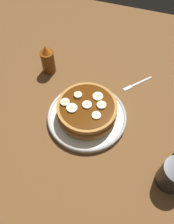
{
  "coord_description": "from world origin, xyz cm",
  "views": [
    {
      "loc": [
        -39.1,
        -13.1,
        64.84
      ],
      "look_at": [
        0.0,
        0.0,
        3.66
      ],
      "focal_mm": 36.25,
      "sensor_mm": 36.0,
      "label": 1
    }
  ],
  "objects_px": {
    "banana_slice_6": "(78,95)",
    "coffee_mug": "(174,174)",
    "plate": "(87,116)",
    "banana_slice_5": "(102,105)",
    "banana_slice_0": "(88,106)",
    "banana_slice_4": "(65,102)",
    "syrup_bottle": "(48,60)",
    "banana_slice_2": "(98,97)",
    "fork": "(136,84)",
    "pancake_stack": "(87,111)",
    "banana_slice_3": "(96,115)",
    "banana_slice_1": "(72,108)"
  },
  "relations": [
    {
      "from": "banana_slice_1",
      "to": "banana_slice_6",
      "type": "xyz_separation_m",
      "value": [
        0.05,
        -0.0,
        0.0
      ]
    },
    {
      "from": "pancake_stack",
      "to": "banana_slice_0",
      "type": "distance_m",
      "value": 0.03
    },
    {
      "from": "banana_slice_3",
      "to": "banana_slice_4",
      "type": "height_order",
      "value": "banana_slice_4"
    },
    {
      "from": "banana_slice_6",
      "to": "fork",
      "type": "relative_size",
      "value": 0.25
    },
    {
      "from": "banana_slice_3",
      "to": "coffee_mug",
      "type": "relative_size",
      "value": 0.26
    },
    {
      "from": "fork",
      "to": "banana_slice_6",
      "type": "bearing_deg",
      "value": 136.48
    },
    {
      "from": "banana_slice_4",
      "to": "fork",
      "type": "relative_size",
      "value": 0.28
    },
    {
      "from": "banana_slice_2",
      "to": "banana_slice_5",
      "type": "height_order",
      "value": "banana_slice_5"
    },
    {
      "from": "banana_slice_2",
      "to": "banana_slice_3",
      "type": "xyz_separation_m",
      "value": [
        -0.07,
        -0.02,
        -0.0
      ]
    },
    {
      "from": "banana_slice_5",
      "to": "coffee_mug",
      "type": "height_order",
      "value": "coffee_mug"
    },
    {
      "from": "plate",
      "to": "banana_slice_6",
      "type": "distance_m",
      "value": 0.08
    },
    {
      "from": "banana_slice_5",
      "to": "banana_slice_6",
      "type": "relative_size",
      "value": 1.14
    },
    {
      "from": "plate",
      "to": "banana_slice_0",
      "type": "xyz_separation_m",
      "value": [
        -0.0,
        -0.0,
        0.07
      ]
    },
    {
      "from": "banana_slice_2",
      "to": "fork",
      "type": "distance_m",
      "value": 0.2
    },
    {
      "from": "banana_slice_0",
      "to": "banana_slice_6",
      "type": "xyz_separation_m",
      "value": [
        0.03,
        0.04,
        0.0
      ]
    },
    {
      "from": "banana_slice_6",
      "to": "banana_slice_2",
      "type": "bearing_deg",
      "value": -75.14
    },
    {
      "from": "pancake_stack",
      "to": "banana_slice_4",
      "type": "distance_m",
      "value": 0.08
    },
    {
      "from": "banana_slice_4",
      "to": "syrup_bottle",
      "type": "height_order",
      "value": "syrup_bottle"
    },
    {
      "from": "banana_slice_0",
      "to": "fork",
      "type": "height_order",
      "value": "banana_slice_0"
    },
    {
      "from": "banana_slice_0",
      "to": "banana_slice_5",
      "type": "xyz_separation_m",
      "value": [
        0.01,
        -0.04,
        0.0
      ]
    },
    {
      "from": "banana_slice_0",
      "to": "banana_slice_4",
      "type": "relative_size",
      "value": 1.04
    },
    {
      "from": "plate",
      "to": "banana_slice_6",
      "type": "height_order",
      "value": "banana_slice_6"
    },
    {
      "from": "banana_slice_3",
      "to": "plate",
      "type": "bearing_deg",
      "value": 54.05
    },
    {
      "from": "plate",
      "to": "banana_slice_3",
      "type": "relative_size",
      "value": 9.38
    },
    {
      "from": "plate",
      "to": "banana_slice_6",
      "type": "xyz_separation_m",
      "value": [
        0.03,
        0.04,
        0.07
      ]
    },
    {
      "from": "plate",
      "to": "banana_slice_4",
      "type": "distance_m",
      "value": 0.1
    },
    {
      "from": "banana_slice_6",
      "to": "coffee_mug",
      "type": "height_order",
      "value": "coffee_mug"
    },
    {
      "from": "plate",
      "to": "syrup_bottle",
      "type": "bearing_deg",
      "value": 51.93
    },
    {
      "from": "banana_slice_6",
      "to": "banana_slice_0",
      "type": "bearing_deg",
      "value": -123.34
    },
    {
      "from": "plate",
      "to": "banana_slice_5",
      "type": "relative_size",
      "value": 8.92
    },
    {
      "from": "plate",
      "to": "banana_slice_3",
      "type": "bearing_deg",
      "value": -125.95
    },
    {
      "from": "plate",
      "to": "pancake_stack",
      "type": "xyz_separation_m",
      "value": [
        -0.0,
        -0.0,
        0.03
      ]
    },
    {
      "from": "banana_slice_5",
      "to": "banana_slice_6",
      "type": "distance_m",
      "value": 0.08
    },
    {
      "from": "banana_slice_1",
      "to": "banana_slice_5",
      "type": "distance_m",
      "value": 0.09
    },
    {
      "from": "pancake_stack",
      "to": "banana_slice_6",
      "type": "relative_size",
      "value": 7.65
    },
    {
      "from": "banana_slice_2",
      "to": "banana_slice_6",
      "type": "height_order",
      "value": "banana_slice_6"
    },
    {
      "from": "banana_slice_3",
      "to": "fork",
      "type": "bearing_deg",
      "value": -20.99
    },
    {
      "from": "pancake_stack",
      "to": "syrup_bottle",
      "type": "height_order",
      "value": "syrup_bottle"
    },
    {
      "from": "banana_slice_2",
      "to": "banana_slice_4",
      "type": "xyz_separation_m",
      "value": [
        -0.06,
        0.09,
        0.0
      ]
    },
    {
      "from": "banana_slice_0",
      "to": "banana_slice_5",
      "type": "bearing_deg",
      "value": -70.01
    },
    {
      "from": "banana_slice_5",
      "to": "coffee_mug",
      "type": "xyz_separation_m",
      "value": [
        -0.14,
        -0.25,
        -0.03
      ]
    },
    {
      "from": "coffee_mug",
      "to": "syrup_bottle",
      "type": "relative_size",
      "value": 0.92
    },
    {
      "from": "plate",
      "to": "banana_slice_5",
      "type": "height_order",
      "value": "banana_slice_5"
    },
    {
      "from": "banana_slice_2",
      "to": "banana_slice_6",
      "type": "relative_size",
      "value": 1.3
    },
    {
      "from": "banana_slice_6",
      "to": "fork",
      "type": "distance_m",
      "value": 0.25
    },
    {
      "from": "banana_slice_5",
      "to": "plate",
      "type": "bearing_deg",
      "value": 105.96
    },
    {
      "from": "banana_slice_0",
      "to": "banana_slice_6",
      "type": "distance_m",
      "value": 0.05
    },
    {
      "from": "banana_slice_5",
      "to": "banana_slice_6",
      "type": "bearing_deg",
      "value": 80.66
    },
    {
      "from": "banana_slice_2",
      "to": "banana_slice_4",
      "type": "relative_size",
      "value": 1.15
    },
    {
      "from": "pancake_stack",
      "to": "banana_slice_1",
      "type": "distance_m",
      "value": 0.06
    }
  ]
}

